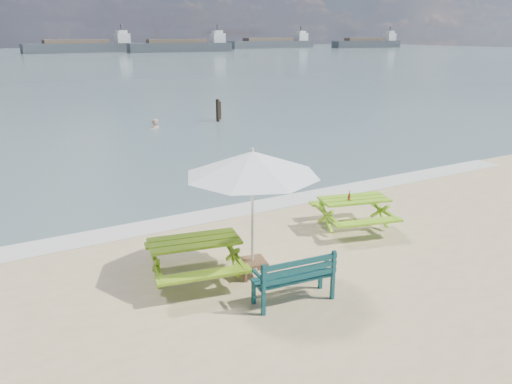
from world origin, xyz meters
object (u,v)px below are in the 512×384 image
swimmer (155,136)px  side_table (252,268)px  beer_bottle (349,197)px  park_bench (293,287)px  picnic_table_right (353,214)px  patio_umbrella (252,163)px  picnic_table_left (195,260)px

swimmer → side_table: bearing=-102.2°
side_table → beer_bottle: size_ratio=2.58×
park_bench → swimmer: (3.27, 16.96, -0.66)m
picnic_table_right → patio_umbrella: 3.83m
picnic_table_right → park_bench: (-3.07, -2.08, -0.10)m
patio_umbrella → side_table: bearing=0.0°
swimmer → patio_umbrella: bearing=-102.2°
park_bench → side_table: (-0.15, 1.15, -0.10)m
picnic_table_left → side_table: size_ratio=3.65×
swimmer → beer_bottle: bearing=-91.5°
park_bench → side_table: park_bench is taller
park_bench → side_table: 1.17m
picnic_table_left → park_bench: 1.95m
picnic_table_right → swimmer: size_ratio=1.24×
side_table → picnic_table_left: bearing=156.4°
park_bench → patio_umbrella: size_ratio=0.50×
patio_umbrella → beer_bottle: 3.44m
beer_bottle → swimmer: (0.40, 14.93, -1.22)m
park_bench → swimmer: bearing=79.1°
park_bench → beer_bottle: beer_bottle is taller
picnic_table_left → beer_bottle: 4.05m
beer_bottle → swimmer: bearing=88.5°
park_bench → patio_umbrella: bearing=97.5°
picnic_table_right → swimmer: bearing=89.3°
patio_umbrella → park_bench: bearing=-82.5°
picnic_table_right → side_table: 3.36m
side_table → swimmer: (3.42, 15.80, -0.56)m
picnic_table_left → side_table: picnic_table_left is taller
patio_umbrella → beer_bottle: bearing=16.2°
side_table → beer_bottle: beer_bottle is taller
patio_umbrella → picnic_table_left: bearing=156.4°
side_table → patio_umbrella: (0.00, 0.00, 2.03)m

